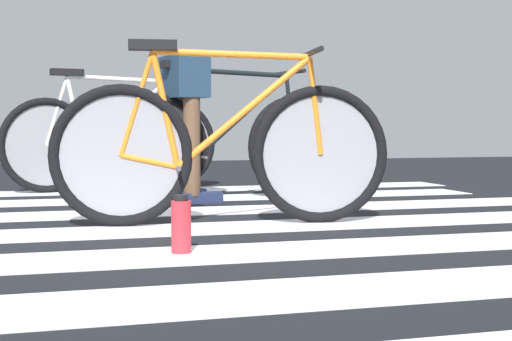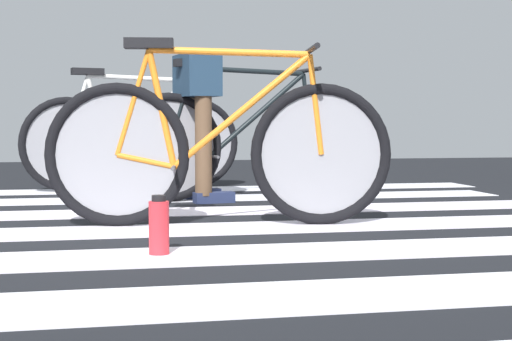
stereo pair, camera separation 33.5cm
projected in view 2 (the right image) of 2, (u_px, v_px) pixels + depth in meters
The scene contains 7 objects.
ground at pixel (156, 230), 3.79m from camera, with size 18.00×14.00×0.02m.
crosswalk_markings at pixel (161, 230), 3.70m from camera, with size 5.40×5.00×0.00m.
bicycle_1_of_3 at pixel (219, 149), 3.86m from camera, with size 1.73×0.52×0.93m.
bicycle_2_of_3 at pixel (242, 143), 5.20m from camera, with size 1.72×0.54×0.93m.
cyclist_2_of_3 at pixel (198, 106), 5.07m from camera, with size 0.37×0.44×0.97m.
bicycle_3_of_3 at pixel (133, 140), 6.00m from camera, with size 1.71×0.56×0.93m.
water_bottle at pixel (159, 227), 3.00m from camera, with size 0.08×0.08×0.24m.
Camera 2 is at (-0.27, -3.79, 0.53)m, focal length 54.16 mm.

